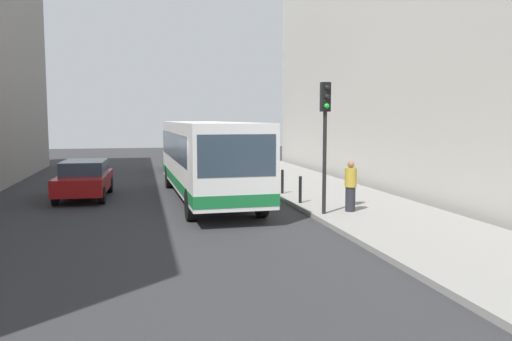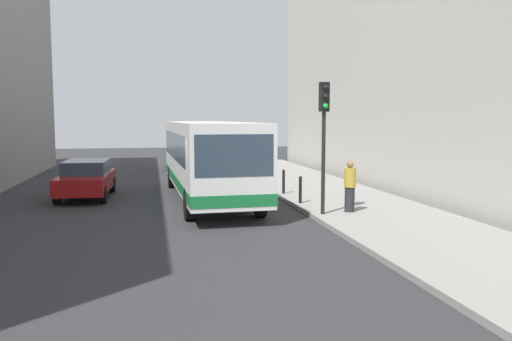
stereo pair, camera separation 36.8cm
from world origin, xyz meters
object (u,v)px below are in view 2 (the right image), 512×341
bus (207,155)px  car_beside_bus (87,178)px  traffic_light (324,123)px  pedestrian_near_signal (350,187)px  bollard_near (300,190)px  bollard_mid (284,182)px  car_behind_bus (185,157)px

bus → car_beside_bus: bearing=-18.6°
traffic_light → pedestrian_near_signal: 2.27m
bollard_near → bollard_mid: (0.00, 2.38, 0.00)m
bus → car_beside_bus: 4.96m
car_behind_bus → bollard_mid: (3.18, -11.76, -0.16)m
bus → bollard_near: (3.04, -2.42, -1.10)m
bollard_mid → bus: bearing=179.2°
car_beside_bus → traffic_light: traffic_light is taller
bollard_mid → pedestrian_near_signal: (1.08, -4.33, 0.34)m
car_beside_bus → bollard_mid: car_beside_bus is taller
traffic_light → pedestrian_near_signal: (0.98, 0.23, -2.04)m
bus → car_behind_bus: (-0.15, 11.72, -0.94)m
bus → car_behind_bus: 11.76m
pedestrian_near_signal → bollard_near: bearing=-31.5°
car_beside_bus → bollard_near: 8.59m
car_behind_bus → bus: bearing=89.6°
bus → car_behind_bus: size_ratio=2.50×
car_beside_bus → car_behind_bus: bearing=-111.4°
traffic_light → bollard_mid: size_ratio=4.32×
car_behind_bus → traffic_light: (3.28, -16.32, 2.22)m
traffic_light → bollard_mid: bearing=91.3°
bus → car_beside_bus: (-4.66, 1.40, -0.94)m
bollard_near → bus: bearing=141.4°
bollard_mid → car_beside_bus: bearing=169.4°
bus → traffic_light: bearing=122.5°
traffic_light → bollard_near: (-0.10, 2.18, -2.38)m
traffic_light → bollard_near: size_ratio=4.32×
traffic_light → bus: bearing=124.3°
car_behind_bus → pedestrian_near_signal: bearing=103.7°
car_beside_bus → bollard_near: bearing=155.8°
bus → pedestrian_near_signal: 6.05m
traffic_light → pedestrian_near_signal: traffic_light is taller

